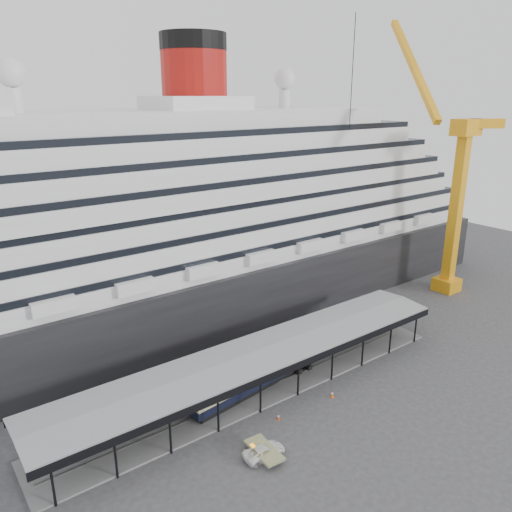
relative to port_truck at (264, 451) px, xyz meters
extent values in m
plane|color=#353537|center=(7.12, 5.25, -0.62)|extent=(200.00, 200.00, 0.00)
cube|color=black|center=(7.12, 37.25, 4.38)|extent=(130.00, 30.00, 10.00)
cylinder|color=#9E110C|center=(15.12, 37.25, 36.78)|extent=(10.00, 10.00, 9.00)
cylinder|color=black|center=(15.12, 37.25, 42.03)|extent=(10.10, 10.10, 2.50)
sphere|color=silver|center=(-10.88, 37.25, 37.08)|extent=(3.60, 3.60, 3.60)
sphere|color=silver|center=(33.12, 37.25, 37.08)|extent=(3.60, 3.60, 3.60)
cube|color=slate|center=(7.12, 10.25, -0.50)|extent=(56.00, 8.00, 0.24)
cube|color=slate|center=(7.12, 9.53, -0.34)|extent=(54.00, 0.08, 0.10)
cube|color=slate|center=(7.12, 10.97, -0.34)|extent=(54.00, 0.08, 0.10)
cube|color=black|center=(7.12, 5.75, 3.83)|extent=(56.00, 0.18, 0.90)
cube|color=black|center=(7.12, 14.75, 3.83)|extent=(56.00, 0.18, 0.90)
cube|color=slate|center=(7.12, 10.25, 4.56)|extent=(56.00, 9.00, 0.24)
cube|color=orange|center=(55.12, 15.25, 0.58)|extent=(4.00, 4.00, 2.40)
cube|color=orange|center=(55.12, 15.25, 14.78)|extent=(1.80, 1.80, 26.00)
cube|color=orange|center=(55.12, 15.25, 29.18)|extent=(5.00, 3.20, 2.80)
cube|color=orange|center=(46.25, 20.37, 38.58)|extent=(11.42, 18.78, 16.80)
cube|color=orange|center=(58.15, 13.50, 29.78)|extent=(6.00, 4.39, 1.60)
cylinder|color=black|center=(37.38, 25.49, 22.98)|extent=(0.12, 0.12, 47.21)
imported|color=white|center=(0.00, 0.00, 0.00)|extent=(4.62, 2.38, 1.25)
cube|color=black|center=(6.84, 10.25, -0.06)|extent=(19.39, 4.44, 0.64)
cube|color=black|center=(6.84, 10.25, 0.76)|extent=(20.34, 4.91, 1.01)
cube|color=#C5BD8E|center=(6.84, 10.25, 1.86)|extent=(20.35, 4.95, 1.19)
cube|color=black|center=(6.84, 10.25, 2.64)|extent=(20.34, 4.91, 0.37)
cube|color=#EE4F0D|center=(-1.35, 1.51, -0.61)|extent=(0.40, 0.40, 0.03)
cone|color=#EE4F0D|center=(-1.35, 1.51, -0.28)|extent=(0.33, 0.33, 0.65)
cylinder|color=white|center=(-1.35, 1.51, -0.22)|extent=(0.21, 0.21, 0.13)
cube|color=red|center=(5.04, 3.84, -0.61)|extent=(0.45, 0.45, 0.03)
cone|color=red|center=(5.04, 3.84, -0.27)|extent=(0.38, 0.38, 0.67)
cylinder|color=white|center=(5.04, 3.84, -0.20)|extent=(0.21, 0.21, 0.13)
cube|color=#E0530C|center=(13.07, 3.31, -0.61)|extent=(0.45, 0.45, 0.03)
cone|color=#E0530C|center=(13.07, 3.31, -0.21)|extent=(0.38, 0.38, 0.79)
cylinder|color=white|center=(13.07, 3.31, -0.13)|extent=(0.25, 0.25, 0.15)
camera|label=1|loc=(-25.86, -33.09, 34.57)|focal=35.00mm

